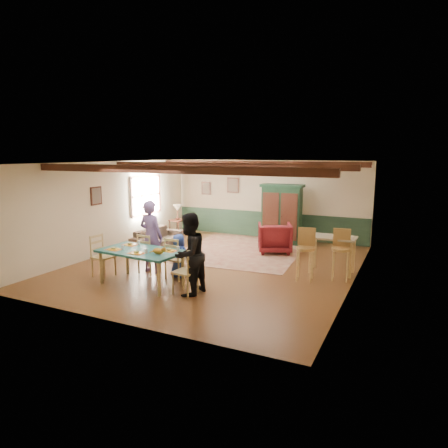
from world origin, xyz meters
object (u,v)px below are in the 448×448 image
at_px(person_child, 179,256).
at_px(armchair, 275,238).
at_px(armoire, 282,214).
at_px(bar_stool_right, 341,255).
at_px(person_man, 151,237).
at_px(counter_table, 332,255).
at_px(cat, 158,250).
at_px(table_lamp, 177,212).
at_px(dining_chair_end_right, 185,271).
at_px(dining_table, 142,267).
at_px(dining_chair_far_left, 149,253).
at_px(bar_stool_left, 305,255).
at_px(person_woman, 189,254).
at_px(dining_chair_end_left, 103,256).
at_px(dining_chair_far_right, 177,258).
at_px(sofa, 157,237).
at_px(end_table, 178,228).

xyz_separation_m(person_child, armchair, (1.29, 3.31, -0.08)).
bearing_deg(armoire, bar_stool_right, -54.75).
relative_size(person_man, counter_table, 1.64).
height_order(cat, table_lamp, table_lamp).
height_order(person_man, bar_stool_right, person_man).
distance_m(dining_chair_end_right, bar_stool_right, 3.66).
xyz_separation_m(dining_table, dining_chair_far_left, (-0.36, 0.79, 0.11)).
height_order(dining_chair_end_right, table_lamp, table_lamp).
relative_size(armoire, bar_stool_left, 1.60).
bearing_deg(bar_stool_right, dining_table, -157.44).
relative_size(cat, armoire, 0.19).
xyz_separation_m(dining_chair_end_right, person_woman, (0.10, -0.01, 0.37)).
bearing_deg(person_man, table_lamp, -61.69).
xyz_separation_m(cat, bar_stool_right, (3.43, 2.42, -0.29)).
relative_size(dining_table, dining_chair_end_left, 1.89).
height_order(person_woman, table_lamp, person_woman).
bearing_deg(person_child, dining_chair_end_right, 133.15).
distance_m(dining_chair_far_right, table_lamp, 4.97).
relative_size(dining_chair_end_right, bar_stool_left, 0.82).
relative_size(dining_chair_end_left, dining_chair_end_right, 1.00).
bearing_deg(dining_table, sofa, 119.69).
bearing_deg(person_man, person_child, -180.00).
distance_m(person_man, armchair, 3.90).
distance_m(dining_table, armchair, 4.48).
xyz_separation_m(armchair, table_lamp, (-3.91, 0.81, 0.42)).
bearing_deg(dining_table, person_man, 112.03).
distance_m(dining_chair_far_right, dining_chair_end_right, 1.09).
bearing_deg(sofa, armoire, -57.32).
bearing_deg(person_woman, dining_chair_end_right, -90.00).
relative_size(armchair, sofa, 0.51).
height_order(armoire, end_table, armoire).
relative_size(cat, armchair, 0.39).
relative_size(person_child, bar_stool_right, 0.89).
relative_size(dining_table, counter_table, 1.71).
bearing_deg(person_man, dining_chair_end_left, 46.85).
relative_size(dining_chair_far_left, dining_chair_far_right, 1.00).
height_order(armoire, armchair, armoire).
bearing_deg(sofa, table_lamp, 10.34).
relative_size(counter_table, bar_stool_right, 0.93).
bearing_deg(dining_chair_far_left, person_man, -90.00).
bearing_deg(armoire, cat, -102.76).
height_order(cat, bar_stool_left, bar_stool_left).
height_order(armoire, counter_table, armoire).
height_order(person_woman, cat, person_woman).
xyz_separation_m(person_man, bar_stool_right, (4.35, 1.40, -0.31)).
xyz_separation_m(sofa, end_table, (-0.27, 1.65, 0.01)).
bearing_deg(dining_chair_far_right, end_table, -53.57).
distance_m(dining_chair_far_left, counter_table, 4.52).
bearing_deg(dining_table, person_woman, -4.54).
bearing_deg(person_child, cat, 99.46).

